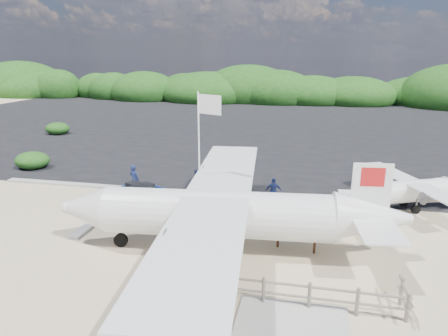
# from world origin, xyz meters

# --- Properties ---
(ground) EXTENTS (160.00, 160.00, 0.00)m
(ground) POSITION_xyz_m (0.00, 0.00, 0.00)
(ground) COLOR beige
(asphalt_apron) EXTENTS (90.00, 50.00, 0.04)m
(asphalt_apron) POSITION_xyz_m (0.00, 30.00, 0.00)
(asphalt_apron) COLOR #B2B2B2
(asphalt_apron) RESTS_ON ground
(lagoon) EXTENTS (9.00, 7.00, 0.40)m
(lagoon) POSITION_xyz_m (-9.00, 1.50, 0.00)
(lagoon) COLOR #B2B2B2
(lagoon) RESTS_ON ground
(walkway_pad) EXTENTS (3.50, 2.50, 0.10)m
(walkway_pad) POSITION_xyz_m (5.50, -6.00, 0.00)
(walkway_pad) COLOR #B2B2B2
(walkway_pad) RESTS_ON ground
(vegetation_band) EXTENTS (124.00, 8.00, 4.40)m
(vegetation_band) POSITION_xyz_m (0.00, 55.00, 0.00)
(vegetation_band) COLOR #B2B2B2
(vegetation_band) RESTS_ON ground
(fence) EXTENTS (6.40, 2.00, 1.10)m
(fence) POSITION_xyz_m (6.00, -5.00, 0.00)
(fence) COLOR #B2B2B2
(fence) RESTS_ON ground
(baggage_cart) EXTENTS (3.36, 2.63, 1.48)m
(baggage_cart) POSITION_xyz_m (-2.68, 2.01, 0.00)
(baggage_cart) COLOR #0B3BB2
(baggage_cart) RESTS_ON ground
(flagpole) EXTENTS (1.41, 1.04, 6.51)m
(flagpole) POSITION_xyz_m (0.74, 0.72, 0.00)
(flagpole) COLOR white
(flagpole) RESTS_ON ground
(signboard) EXTENTS (1.78, 0.45, 1.47)m
(signboard) POSITION_xyz_m (5.42, -0.87, 0.00)
(signboard) COLOR #4D2A16
(signboard) RESTS_ON ground
(crew_a) EXTENTS (0.77, 0.64, 1.83)m
(crew_a) POSITION_xyz_m (-4.31, 4.37, 0.91)
(crew_a) COLOR #141E4B
(crew_a) RESTS_ON ground
(crew_b) EXTENTS (1.01, 0.91, 1.70)m
(crew_b) POSITION_xyz_m (-0.52, 4.55, 0.85)
(crew_b) COLOR #141E4B
(crew_b) RESTS_ON ground
(crew_c) EXTENTS (0.92, 0.41, 1.54)m
(crew_c) POSITION_xyz_m (3.98, 4.39, 0.77)
(crew_c) COLOR #141E4B
(crew_c) RESTS_ON ground
(aircraft_small) EXTENTS (8.70, 8.70, 2.38)m
(aircraft_small) POSITION_xyz_m (-6.64, 29.65, 0.00)
(aircraft_small) COLOR #B2B2B2
(aircraft_small) RESTS_ON ground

